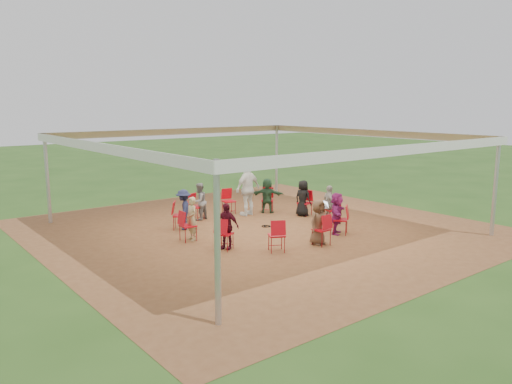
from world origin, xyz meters
TOP-DOWN VIEW (x-y plane):
  - ground at (0.00, 0.00)m, footprint 80.00×80.00m
  - dirt_patch at (0.00, 0.00)m, footprint 13.00×13.00m
  - tent at (0.00, 0.00)m, footprint 10.33×10.33m
  - chair_0 at (2.38, -0.89)m, footprint 0.56×0.55m
  - chair_1 at (2.48, 0.53)m, footprint 0.52×0.50m
  - chair_2 at (1.80, 1.79)m, footprint 0.61×0.61m
  - chair_3 at (0.54, 2.48)m, footprint 0.50×0.52m
  - chair_4 at (-0.88, 2.38)m, footprint 0.55×0.56m
  - chair_5 at (-2.03, 1.53)m, footprint 0.60×0.60m
  - chair_6 at (-2.53, 0.19)m, footprint 0.47×0.45m
  - chair_7 at (-2.23, -1.21)m, footprint 0.59×0.58m
  - chair_8 at (-1.22, -2.23)m, footprint 0.58×0.59m
  - chair_9 at (0.18, -2.53)m, footprint 0.45×0.47m
  - chair_10 at (1.52, -2.04)m, footprint 0.60×0.60m
  - person_seated_0 at (2.27, -0.85)m, footprint 0.62×0.84m
  - person_seated_1 at (2.37, 0.51)m, footprint 0.47×0.69m
  - person_seated_2 at (1.71, 1.71)m, footprint 1.15×1.16m
  - person_seated_3 at (-0.84, 2.27)m, footprint 0.71×0.55m
  - person_seated_4 at (-1.93, 1.45)m, footprint 0.83×0.91m
  - person_seated_5 at (-2.41, 0.18)m, footprint 0.34×0.49m
  - person_seated_6 at (-2.13, -1.16)m, footprint 0.70×0.84m
  - person_seated_7 at (0.17, -2.41)m, footprint 0.65×0.39m
  - person_seated_8 at (1.45, -1.94)m, footprint 1.22×1.07m
  - standing_person at (0.91, 1.82)m, footprint 1.19×0.74m
  - cable_coil at (0.33, 0.09)m, footprint 0.34×0.34m
  - laptop at (2.12, -0.79)m, footprint 0.37×0.41m

SIDE VIEW (x-z plane):
  - ground at x=0.00m, z-range 0.00..0.00m
  - dirt_patch at x=0.00m, z-range 0.01..0.01m
  - cable_coil at x=0.33m, z-range 0.01..0.03m
  - chair_0 at x=2.38m, z-range 0.00..0.90m
  - chair_1 at x=2.48m, z-range 0.00..0.90m
  - chair_2 at x=1.80m, z-range 0.00..0.90m
  - chair_3 at x=0.54m, z-range 0.00..0.90m
  - chair_4 at x=-0.88m, z-range 0.00..0.90m
  - chair_5 at x=-2.03m, z-range 0.00..0.90m
  - chair_6 at x=-2.53m, z-range 0.00..0.90m
  - chair_7 at x=-2.23m, z-range 0.00..0.90m
  - chair_8 at x=-1.22m, z-range 0.00..0.90m
  - chair_9 at x=0.18m, z-range 0.00..0.90m
  - chair_10 at x=1.52m, z-range 0.00..0.90m
  - laptop at x=2.12m, z-range 0.50..0.73m
  - person_seated_0 at x=2.27m, z-range 0.01..1.29m
  - person_seated_1 at x=2.37m, z-range 0.01..1.29m
  - person_seated_2 at x=1.71m, z-range 0.01..1.29m
  - person_seated_3 at x=-0.84m, z-range 0.01..1.29m
  - person_seated_4 at x=-1.93m, z-range 0.01..1.29m
  - person_seated_5 at x=-2.41m, z-range 0.01..1.29m
  - person_seated_6 at x=-2.13m, z-range 0.01..1.29m
  - person_seated_7 at x=0.17m, z-range 0.01..1.29m
  - person_seated_8 at x=1.45m, z-range 0.01..1.29m
  - standing_person at x=0.91m, z-range 0.01..1.92m
  - tent at x=0.00m, z-range 0.87..3.87m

